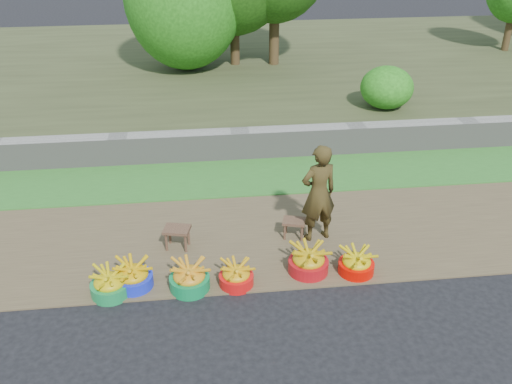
{
  "coord_description": "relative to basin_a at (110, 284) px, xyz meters",
  "views": [
    {
      "loc": [
        -0.86,
        -5.71,
        4.53
      ],
      "look_at": [
        -0.03,
        1.3,
        0.75
      ],
      "focal_mm": 40.0,
      "sensor_mm": 36.0,
      "label": 1
    }
  ],
  "objects": [
    {
      "name": "retaining_wall",
      "position": [
        2.0,
        3.91,
        0.11
      ],
      "size": [
        80.0,
        0.35,
        0.55
      ],
      "primitive_type": "cube",
      "color": "gray",
      "rests_on": "ground"
    },
    {
      "name": "dirt_shoulder",
      "position": [
        2.0,
        1.06,
        -0.15
      ],
      "size": [
        80.0,
        2.5,
        0.02
      ],
      "primitive_type": "cube",
      "color": "brown",
      "rests_on": "ground"
    },
    {
      "name": "vendor_woman",
      "position": [
        2.84,
        0.97,
        0.59
      ],
      "size": [
        0.6,
        0.47,
        1.46
      ],
      "primitive_type": "imported",
      "rotation": [
        0.0,
        0.0,
        3.39
      ],
      "color": "black",
      "rests_on": "dirt_shoulder"
    },
    {
      "name": "earth_bank",
      "position": [
        2.0,
        8.81,
        0.09
      ],
      "size": [
        80.0,
        10.0,
        0.5
      ],
      "primitive_type": "cube",
      "color": "#3C4425",
      "rests_on": "ground"
    },
    {
      "name": "basin_f",
      "position": [
        3.18,
        0.08,
        -0.01
      ],
      "size": [
        0.47,
        0.47,
        0.35
      ],
      "color": "red",
      "rests_on": "ground"
    },
    {
      "name": "basin_d",
      "position": [
        1.59,
        0.01,
        -0.01
      ],
      "size": [
        0.45,
        0.45,
        0.33
      ],
      "color": "red",
      "rests_on": "ground"
    },
    {
      "name": "basin_e",
      "position": [
        2.56,
        0.17,
        0.01
      ],
      "size": [
        0.53,
        0.53,
        0.4
      ],
      "color": "#AB0F15",
      "rests_on": "ground"
    },
    {
      "name": "ground_plane",
      "position": [
        2.0,
        -0.19,
        -0.16
      ],
      "size": [
        120.0,
        120.0,
        0.0
      ],
      "primitive_type": "plane",
      "color": "black",
      "rests_on": "ground"
    },
    {
      "name": "basin_c",
      "position": [
        0.99,
        0.0,
        0.01
      ],
      "size": [
        0.51,
        0.51,
        0.38
      ],
      "color": "#0B7D40",
      "rests_on": "ground"
    },
    {
      "name": "stool_right",
      "position": [
        2.51,
        1.02,
        0.08
      ],
      "size": [
        0.38,
        0.32,
        0.28
      ],
      "rotation": [
        0.0,
        0.0,
        -0.27
      ],
      "color": "#503626",
      "rests_on": "dirt_shoulder"
    },
    {
      "name": "stool_left",
      "position": [
        0.84,
        0.95,
        0.11
      ],
      "size": [
        0.41,
        0.35,
        0.32
      ],
      "rotation": [
        0.0,
        0.0,
        -0.24
      ],
      "color": "#503626",
      "rests_on": "dirt_shoulder"
    },
    {
      "name": "basin_b",
      "position": [
        0.28,
        0.12,
        0.0
      ],
      "size": [
        0.51,
        0.51,
        0.38
      ],
      "color": "#1729DA",
      "rests_on": "ground"
    },
    {
      "name": "basin_a",
      "position": [
        0.0,
        0.0,
        0.0
      ],
      "size": [
        0.49,
        0.49,
        0.37
      ],
      "color": "#178240",
      "rests_on": "ground"
    },
    {
      "name": "grass_verge",
      "position": [
        2.0,
        3.06,
        -0.14
      ],
      "size": [
        80.0,
        1.5,
        0.04
      ],
      "primitive_type": "cube",
      "color": "#317528",
      "rests_on": "ground"
    }
  ]
}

